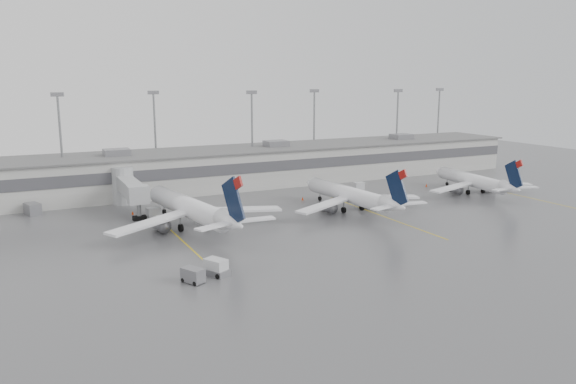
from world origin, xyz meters
name	(u,v)px	position (x,y,z in m)	size (l,w,h in m)	color
ground	(363,265)	(0.00, 0.00, 0.00)	(260.00, 260.00, 0.00)	#565659
terminal	(213,168)	(-0.01, 57.98, 4.17)	(152.00, 17.00, 9.45)	#A8A8A3
light_masts	(204,130)	(0.00, 63.75, 12.03)	(142.40, 8.00, 20.60)	gray
jet_bridge_right	(127,187)	(-20.50, 45.72, 3.87)	(4.00, 17.20, 7.00)	#939698
stand_markings	(281,222)	(0.00, 24.00, 0.01)	(105.25, 40.00, 0.01)	#DBB90C
jet_mid_left	(192,208)	(-14.18, 26.78, 3.28)	(28.77, 32.48, 10.55)	white
jet_mid_right	(351,195)	(14.65, 25.83, 2.93)	(25.92, 29.14, 9.42)	white
jet_far_right	(475,181)	(45.73, 27.83, 2.70)	(23.85, 26.87, 8.70)	white
baggage_tug	(216,269)	(-17.89, 4.84, 0.78)	(3.13, 3.64, 2.00)	silver
baggage_cart	(193,275)	(-21.09, 3.64, 0.90)	(2.60, 3.08, 1.72)	slate
gse_uld_b	(154,212)	(-17.87, 37.22, 0.80)	(2.26, 1.51, 1.60)	silver
gse_uld_c	(359,186)	(27.11, 42.22, 0.75)	(2.11, 1.41, 1.50)	silver
gse_loader	(33,209)	(-36.30, 47.90, 1.02)	(2.04, 3.26, 2.04)	slate
cone_b	(133,213)	(-20.77, 40.46, 0.31)	(0.39, 0.39, 0.62)	#FF4005
cone_c	(303,198)	(11.19, 37.82, 0.34)	(0.43, 0.43, 0.68)	#FF4005
cone_d	(426,185)	(41.92, 38.11, 0.32)	(0.41, 0.41, 0.65)	#FF4005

